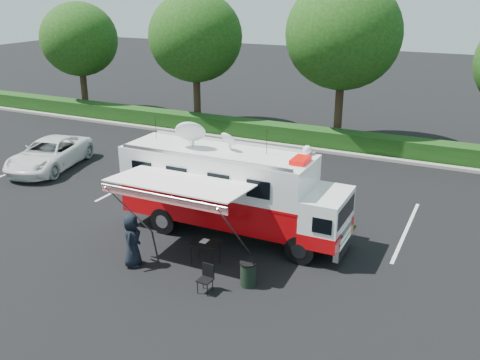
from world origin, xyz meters
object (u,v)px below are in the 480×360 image
Objects in this scene: folding_table at (205,243)px; trash_bin at (248,274)px; white_suv at (51,168)px; command_truck at (232,190)px.

folding_table is 1.89m from trash_bin.
white_suv is at bearing 157.01° from trash_bin.
command_truck is 1.59× the size of white_suv.
command_truck is 10.63× the size of trash_bin.
command_truck is 3.74m from trash_bin.
command_truck reaches higher than trash_bin.
trash_bin is (13.19, -5.59, 0.38)m from white_suv.
white_suv is (-11.21, 2.69, -1.67)m from command_truck.
trash_bin reaches higher than white_suv.
white_suv is 6.69× the size of trash_bin.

